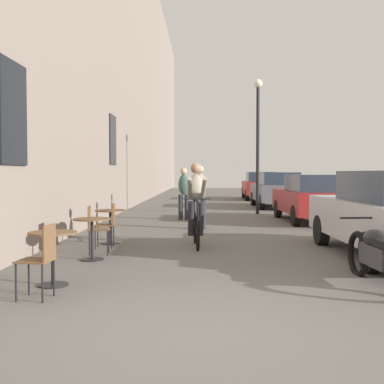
{
  "coord_description": "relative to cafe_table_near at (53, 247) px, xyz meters",
  "views": [
    {
      "loc": [
        -0.07,
        -4.46,
        1.5
      ],
      "look_at": [
        -0.49,
        13.46,
        0.8
      ],
      "focal_mm": 45.56,
      "sensor_mm": 36.0,
      "label": 1
    }
  ],
  "objects": [
    {
      "name": "ground_plane",
      "position": [
        2.07,
        -1.92,
        -0.52
      ],
      "size": [
        88.0,
        88.0,
        0.0
      ],
      "primitive_type": "plane",
      "color": "#5B5954"
    },
    {
      "name": "building_facade_left",
      "position": [
        -1.38,
        12.08,
        6.45
      ],
      "size": [
        0.54,
        68.0,
        13.94
      ],
      "color": "gray",
      "rests_on": "ground_plane"
    },
    {
      "name": "cafe_table_near",
      "position": [
        0.0,
        0.0,
        0.0
      ],
      "size": [
        0.64,
        0.64,
        0.72
      ],
      "color": "black",
      "rests_on": "ground_plane"
    },
    {
      "name": "cafe_chair_near_toward_street",
      "position": [
        0.08,
        -0.69,
        -0.0
      ],
      "size": [
        0.42,
        0.42,
        0.89
      ],
      "color": "black",
      "rests_on": "ground_plane"
    },
    {
      "name": "cafe_table_mid",
      "position": [
        0.08,
        1.92,
        0.0
      ],
      "size": [
        0.64,
        0.64,
        0.72
      ],
      "color": "black",
      "rests_on": "ground_plane"
    },
    {
      "name": "cafe_chair_mid_toward_street",
      "position": [
        0.01,
        2.5,
        -0.0
      ],
      "size": [
        0.42,
        0.42,
        0.89
      ],
      "color": "black",
      "rests_on": "ground_plane"
    },
    {
      "name": "cafe_table_far",
      "position": [
        0.03,
        3.84,
        0.0
      ],
      "size": [
        0.64,
        0.64,
        0.72
      ],
      "color": "black",
      "rests_on": "ground_plane"
    },
    {
      "name": "cafe_chair_far_toward_street",
      "position": [
        0.1,
        3.26,
        -0.0
      ],
      "size": [
        0.4,
        0.4,
        0.89
      ],
      "color": "black",
      "rests_on": "ground_plane"
    },
    {
      "name": "cyclist_on_bicycle",
      "position": [
        1.85,
        3.65,
        0.29
      ],
      "size": [
        0.52,
        1.76,
        1.74
      ],
      "color": "black",
      "rests_on": "ground_plane"
    },
    {
      "name": "pedestrian_near",
      "position": [
        1.9,
        6.59,
        0.44
      ],
      "size": [
        0.36,
        0.27,
        1.71
      ],
      "color": "#26262D",
      "rests_on": "ground_plane"
    },
    {
      "name": "pedestrian_mid",
      "position": [
        1.38,
        9.14,
        0.42
      ],
      "size": [
        0.37,
        0.29,
        1.66
      ],
      "color": "#26262D",
      "rests_on": "ground_plane"
    },
    {
      "name": "street_lamp",
      "position": [
        3.99,
        11.42,
        2.59
      ],
      "size": [
        0.32,
        0.32,
        4.9
      ],
      "color": "black",
      "rests_on": "ground_plane"
    },
    {
      "name": "parked_car_second",
      "position": [
        5.34,
        8.6,
        0.23
      ],
      "size": [
        1.83,
        4.13,
        1.45
      ],
      "color": "maroon",
      "rests_on": "ground_plane"
    },
    {
      "name": "parked_car_third",
      "position": [
        5.17,
        14.78,
        0.27
      ],
      "size": [
        1.87,
        4.32,
        1.53
      ],
      "color": "#595960",
      "rests_on": "ground_plane"
    },
    {
      "name": "parked_car_fourth",
      "position": [
        5.21,
        21.16,
        0.29
      ],
      "size": [
        1.93,
        4.41,
        1.56
      ],
      "color": "maroon",
      "rests_on": "ground_plane"
    },
    {
      "name": "parked_motorcycle",
      "position": [
        4.33,
        0.06,
        -0.12
      ],
      "size": [
        0.62,
        2.15,
        0.92
      ],
      "color": "black",
      "rests_on": "ground_plane"
    }
  ]
}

